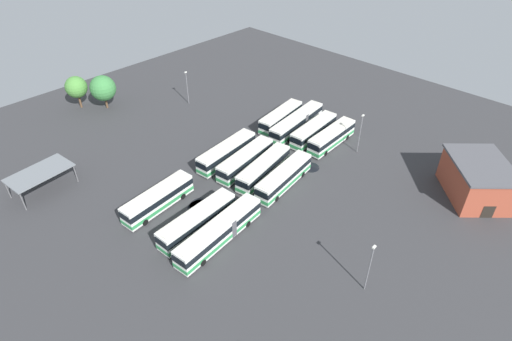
# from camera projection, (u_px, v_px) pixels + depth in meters

# --- Properties ---
(ground_plane) EXTENTS (111.67, 111.67, 0.00)m
(ground_plane) POSITION_uv_depth(u_px,v_px,m) (255.00, 173.00, 70.54)
(ground_plane) COLOR #333335
(bus_row0_slot0) EXTENTS (11.98, 4.13, 3.39)m
(bus_row0_slot0) POSITION_uv_depth(u_px,v_px,m) (281.00, 117.00, 82.33)
(bus_row0_slot0) COLOR silver
(bus_row0_slot0) RESTS_ON ground_plane
(bus_row0_slot1) EXTENTS (15.11, 4.20, 3.39)m
(bus_row0_slot1) POSITION_uv_depth(u_px,v_px,m) (297.00, 122.00, 80.75)
(bus_row0_slot1) COLOR silver
(bus_row0_slot1) RESTS_ON ground_plane
(bus_row0_slot2) EXTENTS (12.14, 3.53, 3.39)m
(bus_row0_slot2) POSITION_uv_depth(u_px,v_px,m) (314.00, 130.00, 78.27)
(bus_row0_slot2) COLOR silver
(bus_row0_slot2) RESTS_ON ground_plane
(bus_row0_slot3) EXTENTS (11.88, 3.04, 3.39)m
(bus_row0_slot3) POSITION_uv_depth(u_px,v_px,m) (332.00, 137.00, 76.43)
(bus_row0_slot3) COLOR silver
(bus_row0_slot3) RESTS_ON ground_plane
(bus_row1_slot0) EXTENTS (12.89, 3.83, 3.39)m
(bus_row1_slot0) POSITION_uv_depth(u_px,v_px,m) (227.00, 152.00, 72.33)
(bus_row1_slot0) COLOR silver
(bus_row1_slot0) RESTS_ON ground_plane
(bus_row1_slot1) EXTENTS (12.69, 4.14, 3.39)m
(bus_row1_slot1) POSITION_uv_depth(u_px,v_px,m) (246.00, 160.00, 70.44)
(bus_row1_slot1) COLOR silver
(bus_row1_slot1) RESTS_ON ground_plane
(bus_row1_slot2) EXTENTS (12.64, 4.62, 3.39)m
(bus_row1_slot2) POSITION_uv_depth(u_px,v_px,m) (264.00, 168.00, 68.50)
(bus_row1_slot2) COLOR silver
(bus_row1_slot2) RESTS_ON ground_plane
(bus_row1_slot3) EXTENTS (12.80, 4.18, 3.39)m
(bus_row1_slot3) POSITION_uv_depth(u_px,v_px,m) (284.00, 177.00, 66.56)
(bus_row1_slot3) COLOR silver
(bus_row1_slot3) RESTS_ON ground_plane
(bus_row2_slot0) EXTENTS (12.25, 3.74, 3.39)m
(bus_row2_slot0) POSITION_uv_depth(u_px,v_px,m) (158.00, 199.00, 62.17)
(bus_row2_slot0) COLOR silver
(bus_row2_slot0) RESTS_ON ground_plane
(bus_row2_slot2) EXTENTS (12.97, 3.32, 3.39)m
(bus_row2_slot2) POSITION_uv_depth(u_px,v_px,m) (197.00, 221.00, 58.37)
(bus_row2_slot2) COLOR silver
(bus_row2_slot2) RESTS_ON ground_plane
(bus_row2_slot3) EXTENTS (15.09, 4.00, 3.39)m
(bus_row2_slot3) POSITION_uv_depth(u_px,v_px,m) (220.00, 231.00, 56.67)
(bus_row2_slot3) COLOR silver
(bus_row2_slot3) RESTS_ON ground_plane
(depot_building) EXTENTS (13.74, 13.60, 6.04)m
(depot_building) POSITION_uv_depth(u_px,v_px,m) (477.00, 180.00, 63.96)
(depot_building) COLOR #99422D
(depot_building) RESTS_ON ground_plane
(maintenance_shelter) EXTENTS (9.90, 6.14, 3.48)m
(maintenance_shelter) POSITION_uv_depth(u_px,v_px,m) (39.00, 173.00, 64.90)
(maintenance_shelter) COLOR slate
(maintenance_shelter) RESTS_ON ground_plane
(lamp_post_by_building) EXTENTS (0.56, 0.28, 7.44)m
(lamp_post_by_building) POSITION_uv_depth(u_px,v_px,m) (370.00, 266.00, 48.72)
(lamp_post_by_building) COLOR slate
(lamp_post_by_building) RESTS_ON ground_plane
(lamp_post_far_corner) EXTENTS (0.56, 0.28, 7.57)m
(lamp_post_far_corner) POSITION_uv_depth(u_px,v_px,m) (360.00, 132.00, 73.16)
(lamp_post_far_corner) COLOR slate
(lamp_post_far_corner) RESTS_ON ground_plane
(lamp_post_mid_lot) EXTENTS (0.56, 0.28, 7.29)m
(lamp_post_mid_lot) POSITION_uv_depth(u_px,v_px,m) (187.00, 86.00, 88.70)
(lamp_post_mid_lot) COLOR slate
(lamp_post_mid_lot) RESTS_ON ground_plane
(tree_west_edge) EXTENTS (5.31, 5.31, 7.19)m
(tree_west_edge) POSITION_uv_depth(u_px,v_px,m) (103.00, 88.00, 86.81)
(tree_west_edge) COLOR brown
(tree_west_edge) RESTS_ON ground_plane
(tree_east_edge) EXTENTS (4.50, 4.50, 6.94)m
(tree_east_edge) POSITION_uv_depth(u_px,v_px,m) (76.00, 87.00, 86.87)
(tree_east_edge) COLOR brown
(tree_east_edge) RESTS_ON ground_plane
(puddle_front_lane) EXTENTS (3.07, 3.07, 0.01)m
(puddle_front_lane) POSITION_uv_depth(u_px,v_px,m) (310.00, 167.00, 71.76)
(puddle_front_lane) COLOR black
(puddle_front_lane) RESTS_ON ground_plane
(puddle_centre_drain) EXTENTS (3.53, 3.53, 0.01)m
(puddle_centre_drain) POSITION_uv_depth(u_px,v_px,m) (201.00, 205.00, 63.78)
(puddle_centre_drain) COLOR black
(puddle_centre_drain) RESTS_ON ground_plane
(puddle_between_rows) EXTENTS (3.72, 3.72, 0.01)m
(puddle_between_rows) POSITION_uv_depth(u_px,v_px,m) (200.00, 207.00, 63.34)
(puddle_between_rows) COLOR black
(puddle_between_rows) RESTS_ON ground_plane
(puddle_back_corner) EXTENTS (2.37, 2.37, 0.01)m
(puddle_back_corner) POSITION_uv_depth(u_px,v_px,m) (133.00, 206.00, 63.52)
(puddle_back_corner) COLOR black
(puddle_back_corner) RESTS_ON ground_plane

